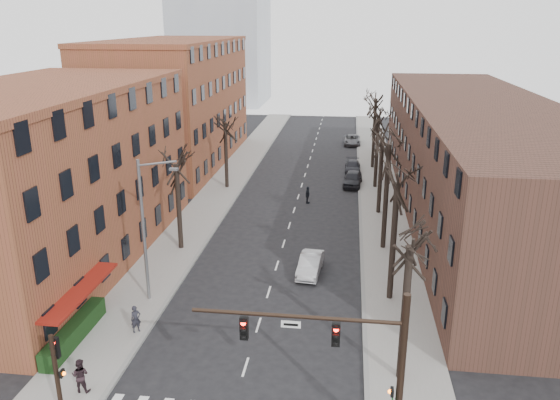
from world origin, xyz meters
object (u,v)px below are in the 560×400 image
(silver_sedan, at_px, (310,264))
(pedestrian_a, at_px, (136,319))
(parked_car_mid, at_px, (353,166))
(parked_car_near, at_px, (353,179))

(silver_sedan, bearing_deg, pedestrian_a, -130.76)
(silver_sedan, xyz_separation_m, parked_car_mid, (2.88, 27.05, -0.06))
(parked_car_mid, height_order, pedestrian_a, pedestrian_a)
(silver_sedan, distance_m, parked_car_near, 21.61)
(parked_car_near, distance_m, parked_car_mid, 5.64)
(silver_sedan, xyz_separation_m, pedestrian_a, (-8.95, -8.84, 0.26))
(parked_car_mid, bearing_deg, parked_car_near, -89.85)
(parked_car_near, height_order, pedestrian_a, pedestrian_a)
(parked_car_mid, distance_m, pedestrian_a, 37.79)
(parked_car_near, relative_size, parked_car_mid, 1.07)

